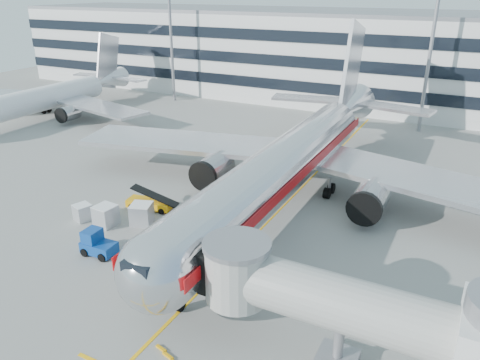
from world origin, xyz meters
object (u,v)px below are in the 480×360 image
at_px(main_jet, 293,158).
at_px(baggage_tug, 97,244).
at_px(ramp_worker, 107,217).
at_px(cargo_container_front, 142,214).
at_px(cargo_container_right, 106,215).
at_px(cargo_container_left, 83,212).
at_px(belt_loader, 150,203).

relative_size(main_jet, baggage_tug, 18.42).
xyz_separation_m(baggage_tug, ramp_worker, (-2.55, 3.92, -0.03)).
bearing_deg(cargo_container_front, main_jet, 48.55).
height_order(cargo_container_front, ramp_worker, cargo_container_front).
height_order(baggage_tug, cargo_container_right, baggage_tug).
xyz_separation_m(main_jet, cargo_container_right, (-12.50, -12.82, -3.31)).
distance_m(cargo_container_left, cargo_container_right, 2.57).
xyz_separation_m(belt_loader, ramp_worker, (-1.25, -4.50, 0.24)).
bearing_deg(baggage_tug, main_jet, 59.91).
height_order(baggage_tug, cargo_container_left, baggage_tug).
xyz_separation_m(main_jet, cargo_container_left, (-15.07, -13.02, -3.49)).
bearing_deg(cargo_container_left, main_jet, 40.83).
bearing_deg(cargo_container_front, cargo_container_left, -160.32).
distance_m(main_jet, baggage_tug, 19.77).
height_order(cargo_container_left, cargo_container_front, cargo_container_front).
relative_size(main_jet, cargo_container_right, 27.15).
distance_m(main_jet, cargo_container_right, 18.21).
relative_size(belt_loader, cargo_container_right, 2.49).
height_order(belt_loader, ramp_worker, belt_loader).
relative_size(cargo_container_right, cargo_container_front, 0.83).
bearing_deg(cargo_container_right, cargo_container_left, -175.68).
distance_m(cargo_container_left, cargo_container_front, 5.54).
relative_size(baggage_tug, ramp_worker, 1.61).
height_order(belt_loader, cargo_container_left, belt_loader).
bearing_deg(belt_loader, ramp_worker, -105.51).
bearing_deg(main_jet, cargo_container_right, -134.28).
height_order(main_jet, cargo_container_front, main_jet).
xyz_separation_m(belt_loader, baggage_tug, (1.30, -8.42, 0.27)).
bearing_deg(cargo_container_left, belt_loader, 48.91).
bearing_deg(cargo_container_right, belt_loader, 71.88).
distance_m(main_jet, cargo_container_left, 20.21).
bearing_deg(cargo_container_left, ramp_worker, 1.67).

